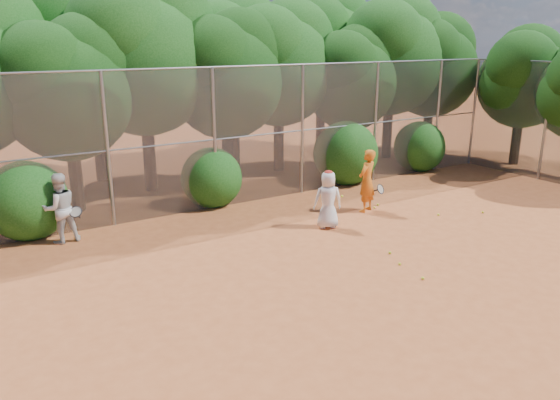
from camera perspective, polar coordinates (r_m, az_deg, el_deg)
ground at (r=11.93m, az=10.58°, el=-7.27°), size 80.00×80.00×0.00m
fence_back at (r=16.01m, az=-3.99°, el=6.80°), size 20.05×0.09×4.03m
fence_side at (r=20.83m, az=26.04°, el=7.45°), size 0.09×6.09×4.03m
tree_2 at (r=16.11m, az=-21.35°, el=11.29°), size 3.99×3.47×5.47m
tree_3 at (r=17.69m, az=-14.07°, el=14.93°), size 4.89×4.26×6.70m
tree_4 at (r=18.10m, az=-5.61°, el=13.34°), size 4.19×3.64×5.73m
tree_5 at (r=20.01m, az=-0.07°, el=14.55°), size 4.51×3.92×6.17m
tree_6 at (r=20.67m, az=7.48°, el=12.88°), size 3.86×3.36×5.29m
tree_7 at (r=22.75m, az=11.64°, el=15.06°), size 4.77×4.14×6.53m
tree_8 at (r=23.97m, az=15.66°, el=13.75°), size 4.25×3.70×5.82m
tree_10 at (r=19.53m, az=-19.11°, el=15.33°), size 5.15×4.48×7.06m
tree_11 at (r=20.91m, az=-4.87°, el=14.90°), size 4.64×4.03×6.35m
tree_12 at (r=23.79m, az=4.47°, el=15.96°), size 5.02×4.37×6.88m
tree_13 at (r=23.01m, az=24.17°, el=11.97°), size 3.86×3.36×5.29m
bush_0 at (r=14.81m, az=-24.99°, el=0.27°), size 2.00×2.00×2.00m
bush_1 at (r=16.13m, az=-7.18°, el=2.60°), size 1.80×1.80×1.80m
bush_2 at (r=18.68m, az=6.88°, el=5.17°), size 2.20×2.20×2.20m
bush_3 at (r=21.04m, az=14.37°, el=5.64°), size 1.90×1.90×1.90m
player_yellow at (r=15.58m, az=9.07°, el=1.99°), size 0.90×0.64×1.79m
player_teen at (r=14.13m, az=5.03°, el=0.06°), size 0.87×0.73×1.53m
player_white at (r=14.06m, az=-22.03°, el=-0.80°), size 0.94×0.84×1.71m
ball_0 at (r=15.83m, az=16.22°, el=-1.48°), size 0.07×0.07×0.07m
ball_1 at (r=16.06m, az=9.84°, el=-0.78°), size 0.07×0.07×0.07m
ball_2 at (r=12.82m, az=11.41°, el=-5.42°), size 0.07×0.07×0.07m
ball_3 at (r=16.46m, az=20.42°, el=-1.19°), size 0.07×0.07×0.07m
ball_4 at (r=12.26m, az=12.40°, el=-6.54°), size 0.07×0.07×0.07m
ball_5 at (r=16.36m, az=10.19°, el=-0.48°), size 0.07×0.07×0.07m
ball_6 at (r=11.67m, az=14.70°, el=-7.92°), size 0.07×0.07×0.07m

